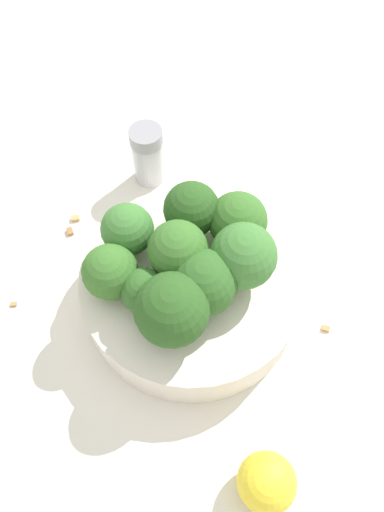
{
  "coord_description": "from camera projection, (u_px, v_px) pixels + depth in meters",
  "views": [
    {
      "loc": [
        0.07,
        0.2,
        0.43
      ],
      "look_at": [
        0.0,
        0.0,
        0.08
      ],
      "focal_mm": 35.0,
      "sensor_mm": 36.0,
      "label": 1
    }
  ],
  "objects": [
    {
      "name": "almond_crumb_1",
      "position": [
        326.0,
        328.0,
        0.46
      ],
      "size": [
        0.01,
        0.01,
        0.01
      ],
      "primitive_type": "cube",
      "rotation": [
        0.0,
        0.0,
        5.61
      ],
      "color": "#AD7F4C",
      "rests_on": "ground_plane"
    },
    {
      "name": "broccoli_floret_2",
      "position": [
        238.0,
        221.0,
        0.43
      ],
      "size": [
        0.05,
        0.05,
        0.06
      ],
      "color": "#7A9E5B",
      "rests_on": "bowl"
    },
    {
      "name": "broccoli_floret_6",
      "position": [
        144.0,
        291.0,
        0.4
      ],
      "size": [
        0.04,
        0.04,
        0.04
      ],
      "color": "#84AD66",
      "rests_on": "bowl"
    },
    {
      "name": "almond_crumb_2",
      "position": [
        75.0,
        217.0,
        0.52
      ],
      "size": [
        0.01,
        0.01,
        0.01
      ],
      "primitive_type": "cube",
      "rotation": [
        0.0,
        0.0,
        2.94
      ],
      "color": "tan",
      "rests_on": "ground_plane"
    },
    {
      "name": "ground_plane",
      "position": [
        192.0,
        299.0,
        0.48
      ],
      "size": [
        3.0,
        3.0,
        0.0
      ],
      "primitive_type": "plane",
      "color": "silver"
    },
    {
      "name": "lemon_wedge",
      "position": [
        267.0,
        482.0,
        0.38
      ],
      "size": [
        0.05,
        0.05,
        0.05
      ],
      "primitive_type": "sphere",
      "color": "yellow",
      "rests_on": "ground_plane"
    },
    {
      "name": "broccoli_floret_7",
      "position": [
        172.0,
        310.0,
        0.38
      ],
      "size": [
        0.06,
        0.06,
        0.07
      ],
      "color": "#84AD66",
      "rests_on": "bowl"
    },
    {
      "name": "broccoli_floret_5",
      "position": [
        191.0,
        210.0,
        0.44
      ],
      "size": [
        0.05,
        0.05,
        0.06
      ],
      "color": "#84AD66",
      "rests_on": "bowl"
    },
    {
      "name": "bowl",
      "position": [
        192.0,
        288.0,
        0.46
      ],
      "size": [
        0.2,
        0.2,
        0.05
      ],
      "primitive_type": "cylinder",
      "color": "silver",
      "rests_on": "ground_plane"
    },
    {
      "name": "broccoli_floret_3",
      "position": [
        243.0,
        257.0,
        0.41
      ],
      "size": [
        0.06,
        0.06,
        0.07
      ],
      "color": "#84AD66",
      "rests_on": "bowl"
    },
    {
      "name": "broccoli_floret_0",
      "position": [
        178.0,
        251.0,
        0.4
      ],
      "size": [
        0.05,
        0.05,
        0.07
      ],
      "color": "#84AD66",
      "rests_on": "bowl"
    },
    {
      "name": "pepper_shaker",
      "position": [
        148.0,
        155.0,
        0.53
      ],
      "size": [
        0.03,
        0.03,
        0.07
      ],
      "color": "#B2B7BC",
      "rests_on": "ground_plane"
    },
    {
      "name": "broccoli_floret_1",
      "position": [
        201.0,
        284.0,
        0.4
      ],
      "size": [
        0.06,
        0.06,
        0.06
      ],
      "color": "#84AD66",
      "rests_on": "bowl"
    },
    {
      "name": "broccoli_floret_4",
      "position": [
        110.0,
        273.0,
        0.41
      ],
      "size": [
        0.05,
        0.05,
        0.05
      ],
      "color": "#84AD66",
      "rests_on": "bowl"
    },
    {
      "name": "broccoli_floret_8",
      "position": [
        127.0,
        230.0,
        0.43
      ],
      "size": [
        0.05,
        0.05,
        0.05
      ],
      "color": "#84AD66",
      "rests_on": "bowl"
    },
    {
      "name": "almond_crumb_0",
      "position": [
        70.0,
        230.0,
        0.52
      ],
      "size": [
        0.01,
        0.01,
        0.01
      ],
      "primitive_type": "cube",
      "rotation": [
        0.0,
        0.0,
        1.59
      ],
      "color": "olive",
      "rests_on": "ground_plane"
    },
    {
      "name": "almond_crumb_3",
      "position": [
        13.0,
        304.0,
        0.47
      ],
      "size": [
        0.01,
        0.01,
        0.01
      ],
      "primitive_type": "cube",
      "rotation": [
        0.0,
        0.0,
        5.99
      ],
      "color": "#AD7F4C",
      "rests_on": "ground_plane"
    }
  ]
}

